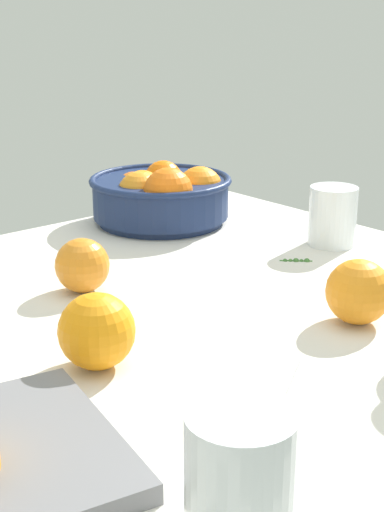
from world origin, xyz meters
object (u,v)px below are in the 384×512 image
Objects in this scene: fruit_bowl at (161,195)px; loose_orange_0 at (97,331)px; juice_glass at (240,499)px; spoon at (281,409)px; second_glass at (332,219)px; loose_orange_3 at (358,292)px; loose_orange_1 at (82,265)px.

fruit_bowl is 3.02× the size of loose_orange_0.
juice_glass is 0.76× the size of spoon.
loose_orange_0 is (-54.75, -12.08, -0.11)cm from second_glass.
loose_orange_0 is 0.55× the size of spoon.
second_glass is 0.63× the size of spoon.
loose_orange_0 is at bearing -167.56° from second_glass.
second_glass is at bearing 44.99° from loose_orange_3.
loose_orange_3 is at bearing 21.17° from spoon.
loose_orange_3 is (41.14, 21.22, -1.05)cm from juice_glass.
loose_orange_1 is at bearing 85.32° from spoon.
loose_orange_0 is 22.02cm from spoon.
loose_orange_3 is at bearing -135.01° from second_glass.
loose_orange_1 is at bearing 168.73° from second_glass.
spoon is at bearing -158.83° from loose_orange_3.
juice_glass reaches higher than loose_orange_0.
juice_glass is at bearing -111.50° from loose_orange_1.
juice_glass is at bearing -124.82° from fruit_bowl.
loose_orange_1 is at bearing 122.65° from loose_orange_3.
loose_orange_0 is at bearing 73.64° from juice_glass.
fruit_bowl is 52.93cm from loose_orange_3.
loose_orange_0 is (-41.47, -41.04, -0.91)cm from fruit_bowl.
fruit_bowl is at bearing 44.70° from loose_orange_0.
juice_glass is 1.39× the size of loose_orange_0.
loose_orange_3 is at bearing 27.28° from juice_glass.
fruit_bowl is at bearing 55.18° from juice_glass.
loose_orange_3 is at bearing -100.65° from fruit_bowl.
juice_glass reaches higher than loose_orange_1.
second_glass reaches higher than loose_orange_3.
loose_orange_1 is 0.49× the size of spoon.
second_glass is at bearing 12.44° from loose_orange_0.
loose_orange_3 is 0.53× the size of spoon.
fruit_bowl is 89.19cm from juice_glass.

